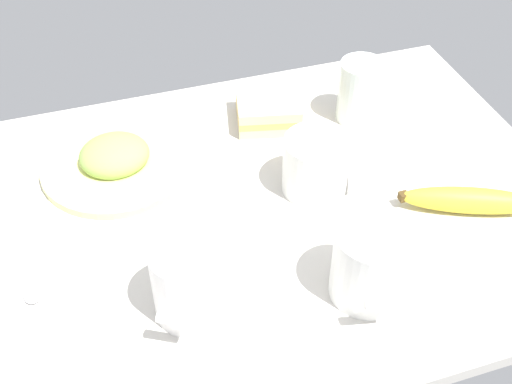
{
  "coord_description": "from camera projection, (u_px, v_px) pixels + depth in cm",
  "views": [
    {
      "loc": [
        -20.3,
        -62.81,
        66.3
      ],
      "look_at": [
        0.0,
        0.0,
        5.0
      ],
      "focal_mm": 46.03,
      "sensor_mm": 36.0,
      "label": 1
    }
  ],
  "objects": [
    {
      "name": "tabletop",
      "position": [
        256.0,
        213.0,
        0.93
      ],
      "size": [
        90.0,
        64.0,
        2.0
      ],
      "primitive_type": "cube",
      "color": "beige",
      "rests_on": "ground"
    },
    {
      "name": "plate_of_food",
      "position": [
        115.0,
        161.0,
        0.97
      ],
      "size": [
        22.25,
        22.25,
        5.12
      ],
      "color": "#EAE58C",
      "rests_on": "tabletop"
    },
    {
      "name": "coffee_mug_black",
      "position": [
        189.0,
        281.0,
        0.76
      ],
      "size": [
        9.09,
        10.85,
        10.32
      ],
      "color": "white",
      "rests_on": "tabletop"
    },
    {
      "name": "coffee_mug_milky",
      "position": [
        316.0,
        164.0,
        0.92
      ],
      "size": [
        11.81,
        9.6,
        8.66
      ],
      "color": "white",
      "rests_on": "tabletop"
    },
    {
      "name": "coffee_mug_spare",
      "position": [
        370.0,
        263.0,
        0.78
      ],
      "size": [
        9.21,
        11.75,
        10.11
      ],
      "color": "white",
      "rests_on": "tabletop"
    },
    {
      "name": "sandwich_main",
      "position": [
        268.0,
        111.0,
        1.05
      ],
      "size": [
        11.69,
        10.95,
        4.4
      ],
      "color": "beige",
      "rests_on": "tabletop"
    },
    {
      "name": "glass_of_milk",
      "position": [
        360.0,
        94.0,
        1.05
      ],
      "size": [
        7.01,
        7.01,
        10.23
      ],
      "color": "silver",
      "rests_on": "tabletop"
    },
    {
      "name": "banana",
      "position": [
        470.0,
        200.0,
        0.91
      ],
      "size": [
        19.18,
        10.91,
        3.74
      ],
      "color": "yellow",
      "rests_on": "tabletop"
    },
    {
      "name": "spoon",
      "position": [
        33.0,
        278.0,
        0.82
      ],
      "size": [
        2.68,
        12.66,
        0.8
      ],
      "color": "silver",
      "rests_on": "tabletop"
    }
  ]
}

